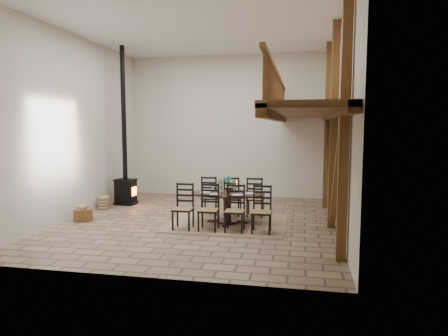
% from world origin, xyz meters
% --- Properties ---
extents(ground, '(8.00, 8.00, 0.00)m').
position_xyz_m(ground, '(0.00, 0.00, 0.00)').
color(ground, gray).
rests_on(ground, ground).
extents(room_shell, '(7.02, 8.02, 5.01)m').
position_xyz_m(room_shell, '(1.19, 0.00, 3.01)').
color(room_shell, beige).
rests_on(room_shell, ground).
extents(rug, '(3.00, 2.50, 0.02)m').
position_xyz_m(rug, '(0.76, -0.05, 0.01)').
color(rug, tan).
rests_on(rug, ground).
extents(dining_table, '(2.38, 2.17, 1.24)m').
position_xyz_m(dining_table, '(0.76, -0.14, 0.40)').
color(dining_table, black).
rests_on(dining_table, ground).
extents(wood_stove, '(0.66, 0.52, 5.00)m').
position_xyz_m(wood_stove, '(-2.91, 1.77, 1.13)').
color(wood_stove, black).
rests_on(wood_stove, ground).
extents(log_basket, '(0.49, 0.49, 0.41)m').
position_xyz_m(log_basket, '(-3.07, -0.53, 0.18)').
color(log_basket, brown).
rests_on(log_basket, ground).
extents(log_stack, '(0.37, 0.44, 0.39)m').
position_xyz_m(log_stack, '(-3.25, 0.99, 0.19)').
color(log_stack, tan).
rests_on(log_stack, ground).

